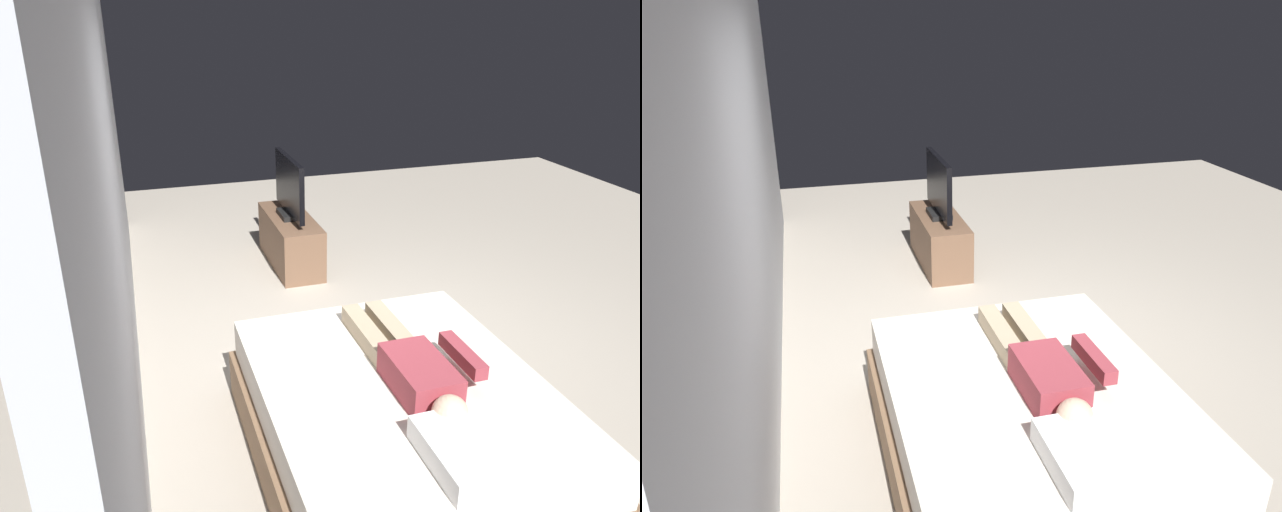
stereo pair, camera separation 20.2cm
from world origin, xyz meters
TOP-DOWN VIEW (x-y plane):
  - ground_plane at (0.00, 0.00)m, footprint 10.00×10.00m
  - back_wall at (0.40, 1.75)m, footprint 6.40×0.10m
  - bed at (-1.07, 0.33)m, footprint 1.96×1.58m
  - pillow at (-1.73, 0.33)m, footprint 0.48×0.34m
  - person at (-1.04, 0.27)m, footprint 1.26×0.46m
  - remote at (-0.89, -0.14)m, footprint 0.15×0.04m
  - tv_stand at (1.88, 0.17)m, footprint 1.10×0.40m
  - tv at (1.88, 0.17)m, footprint 0.88×0.20m

SIDE VIEW (x-z plane):
  - ground_plane at x=0.00m, z-range 0.00..0.00m
  - tv_stand at x=1.88m, z-range 0.00..0.50m
  - bed at x=-1.07m, z-range -0.01..0.53m
  - remote at x=-0.89m, z-range 0.54..0.56m
  - pillow at x=-1.73m, z-range 0.54..0.66m
  - person at x=-1.04m, z-range 0.53..0.71m
  - tv at x=1.88m, z-range 0.49..1.08m
  - back_wall at x=0.40m, z-range 0.00..2.80m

